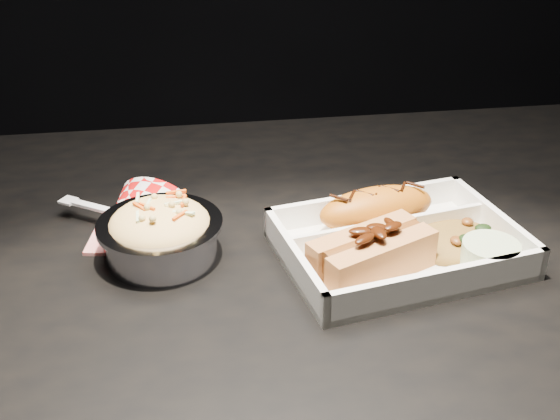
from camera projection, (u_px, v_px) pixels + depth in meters
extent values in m
cube|color=black|center=(268.00, 269.00, 0.78)|extent=(1.20, 0.80, 0.03)
cylinder|color=black|center=(532.00, 307.00, 1.33)|extent=(0.05, 0.05, 0.72)
cube|color=white|center=(397.00, 255.00, 0.77)|extent=(0.28, 0.22, 0.01)
cube|color=white|center=(365.00, 207.00, 0.83)|extent=(0.25, 0.05, 0.04)
cube|color=white|center=(439.00, 286.00, 0.69)|extent=(0.25, 0.05, 0.04)
cube|color=white|center=(294.00, 263.00, 0.73)|extent=(0.04, 0.18, 0.04)
cube|color=white|center=(494.00, 225.00, 0.80)|extent=(0.04, 0.18, 0.04)
cube|color=white|center=(388.00, 233.00, 0.79)|extent=(0.23, 0.05, 0.03)
ellipsoid|color=#C06413|center=(376.00, 208.00, 0.80)|extent=(0.15, 0.08, 0.05)
cube|color=#C57E43|center=(382.00, 262.00, 0.71)|extent=(0.13, 0.08, 0.04)
cube|color=#C57E43|center=(361.00, 247.00, 0.74)|extent=(0.13, 0.08, 0.04)
cylinder|color=brown|center=(372.00, 247.00, 0.72)|extent=(0.12, 0.07, 0.03)
ellipsoid|color=olive|center=(456.00, 233.00, 0.77)|extent=(0.12, 0.11, 0.03)
cylinder|color=beige|center=(490.00, 256.00, 0.73)|extent=(0.06, 0.06, 0.03)
cylinder|color=silver|center=(161.00, 241.00, 0.76)|extent=(0.12, 0.12, 0.04)
cylinder|color=silver|center=(160.00, 224.00, 0.75)|extent=(0.14, 0.14, 0.01)
ellipsoid|color=beige|center=(160.00, 224.00, 0.75)|extent=(0.11, 0.11, 0.04)
cube|color=red|center=(140.00, 234.00, 0.81)|extent=(0.12, 0.11, 0.00)
cone|color=red|center=(130.00, 219.00, 0.81)|extent=(0.14, 0.15, 0.10)
cube|color=white|center=(92.00, 207.00, 0.83)|extent=(0.06, 0.04, 0.00)
cube|color=white|center=(68.00, 201.00, 0.84)|extent=(0.02, 0.02, 0.00)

